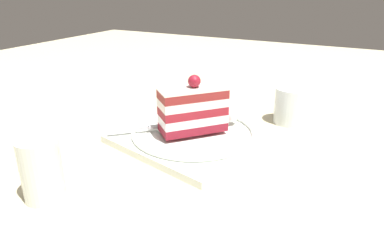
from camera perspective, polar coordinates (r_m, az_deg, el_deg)
ground_plane at (r=0.70m, az=0.95°, el=-3.43°), size 2.40×2.40×0.00m
dessert_plate at (r=0.68m, az=0.00°, el=-3.21°), size 0.31×0.31×0.02m
cake_slice at (r=0.66m, az=0.05°, el=1.02°), size 0.13×0.13×0.11m
whipped_cream_dollop at (r=0.71m, az=6.43°, el=0.11°), size 0.03×0.03×0.03m
fork at (r=0.68m, az=-8.16°, el=-2.14°), size 0.10×0.09×0.00m
drink_glass_near at (r=0.78m, az=15.76°, el=1.14°), size 0.07×0.07×0.08m
drink_glass_far at (r=0.54m, az=-23.44°, el=-8.50°), size 0.06×0.06×0.09m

